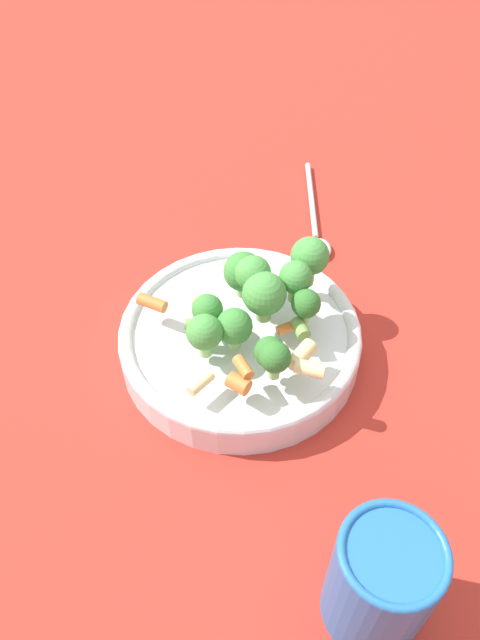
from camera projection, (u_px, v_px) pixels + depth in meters
name	position (u px, v px, depth m)	size (l,w,h in m)	color
ground_plane	(240.00, 352.00, 0.63)	(3.00, 3.00, 0.00)	#B72D23
bowl	(240.00, 338.00, 0.61)	(0.24, 0.24, 0.04)	silver
pasta_salad	(259.00, 300.00, 0.57)	(0.19, 0.19, 0.07)	#8CB766
cup	(381.00, 581.00, 0.42)	(0.07, 0.07, 0.11)	#2366B2
spoon	(314.00, 225.00, 0.75)	(0.11, 0.17, 0.01)	silver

